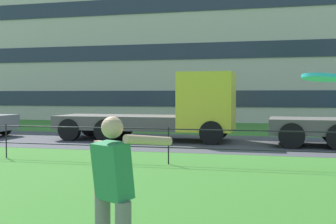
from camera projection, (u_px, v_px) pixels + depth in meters
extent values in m
cube|color=#424247|center=(201.00, 142.00, 16.70)|extent=(80.00, 6.28, 0.01)
cylinder|color=black|center=(6.00, 141.00, 12.61)|extent=(0.04, 0.04, 1.00)
cylinder|color=black|center=(168.00, 146.00, 11.44)|extent=(0.04, 0.04, 1.00)
cylinder|color=black|center=(168.00, 148.00, 11.44)|extent=(29.76, 0.03, 0.03)
cylinder|color=black|center=(168.00, 129.00, 11.42)|extent=(29.76, 0.03, 0.03)
cube|color=#2D7F4C|center=(112.00, 171.00, 4.22)|extent=(0.45, 0.42, 0.59)
sphere|color=tan|center=(112.00, 127.00, 4.20)|extent=(0.22, 0.22, 0.22)
cylinder|color=tan|center=(149.00, 140.00, 4.30)|extent=(0.38, 0.59, 0.16)
cylinder|color=tan|center=(98.00, 171.00, 4.37)|extent=(0.09, 0.09, 0.62)
cylinder|color=#2DB2C6|center=(322.00, 77.00, 2.89)|extent=(0.38, 0.38, 0.06)
cylinder|color=black|center=(5.00, 129.00, 19.70)|extent=(0.60, 0.20, 0.60)
cube|color=yellow|center=(207.00, 102.00, 16.95)|extent=(2.11, 2.31, 2.30)
cube|color=#283342|center=(230.00, 93.00, 16.73)|extent=(0.13, 1.84, 0.87)
cube|color=#56514C|center=(121.00, 122.00, 17.83)|extent=(5.21, 2.33, 0.56)
cylinder|color=black|center=(218.00, 129.00, 17.96)|extent=(0.90, 0.30, 0.90)
cylinder|color=black|center=(211.00, 133.00, 15.90)|extent=(0.90, 0.30, 0.90)
cylinder|color=black|center=(123.00, 127.00, 18.93)|extent=(0.90, 0.30, 0.90)
cylinder|color=black|center=(106.00, 131.00, 16.87)|extent=(0.90, 0.30, 0.90)
cylinder|color=black|center=(91.00, 126.00, 19.29)|extent=(0.90, 0.30, 0.90)
cylinder|color=black|center=(69.00, 130.00, 17.23)|extent=(0.90, 0.30, 0.90)
cylinder|color=black|center=(333.00, 132.00, 16.38)|extent=(0.91, 0.33, 0.90)
cylinder|color=black|center=(291.00, 131.00, 16.79)|extent=(0.91, 0.33, 0.90)
cylinder|color=black|center=(292.00, 136.00, 14.76)|extent=(0.91, 0.33, 0.90)
cube|color=beige|center=(164.00, 24.00, 37.40)|extent=(39.74, 15.70, 16.21)
cube|color=#283342|center=(137.00, 99.00, 30.01)|extent=(33.38, 0.06, 1.10)
cube|color=#283342|center=(137.00, 52.00, 29.88)|extent=(33.38, 0.06, 1.10)
cube|color=#283342|center=(136.00, 6.00, 29.75)|extent=(33.38, 0.06, 1.10)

